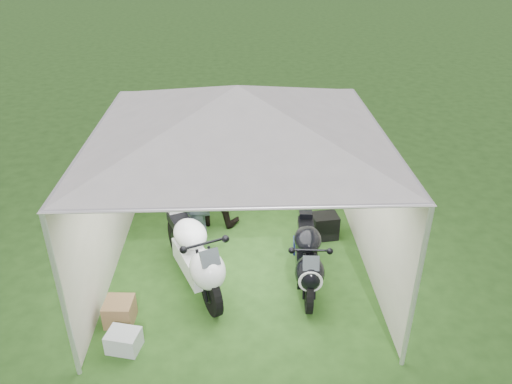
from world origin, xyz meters
TOP-DOWN VIEW (x-y plane):
  - ground at (0.00, 0.00)m, footprint 80.00×80.00m
  - canopy_tent at (-0.00, 0.03)m, footprint 5.66×5.66m
  - motorcycle_white at (-0.67, -0.37)m, footprint 1.11×2.03m
  - motorcycle_black at (0.99, -0.41)m, footprint 0.50×1.87m
  - paddock_stand at (1.05, 0.44)m, footprint 0.35×0.24m
  - person_dark_jacket at (-0.47, 1.50)m, footprint 1.09×0.94m
  - person_blue_jacket at (-0.74, 0.97)m, footprint 0.62×0.82m
  - equipment_box at (1.47, 0.89)m, footprint 0.48×0.41m
  - crate_0 at (-1.52, -1.62)m, footprint 0.47×0.40m
  - crate_1 at (-1.67, -1.10)m, footprint 0.41×0.41m

SIDE VIEW (x-z plane):
  - ground at x=0.00m, z-range 0.00..0.00m
  - paddock_stand at x=1.05m, z-range 0.00..0.26m
  - crate_0 at x=-1.52m, z-range 0.00..0.27m
  - crate_1 at x=-1.67m, z-range 0.00..0.34m
  - equipment_box at x=1.47m, z-range 0.00..0.44m
  - motorcycle_black at x=0.99m, z-range 0.05..0.97m
  - motorcycle_white at x=-0.67m, z-range 0.06..1.12m
  - person_dark_jacket at x=-0.47m, z-range 0.00..1.95m
  - person_blue_jacket at x=-0.74m, z-range 0.00..2.01m
  - canopy_tent at x=0.00m, z-range 1.08..4.08m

